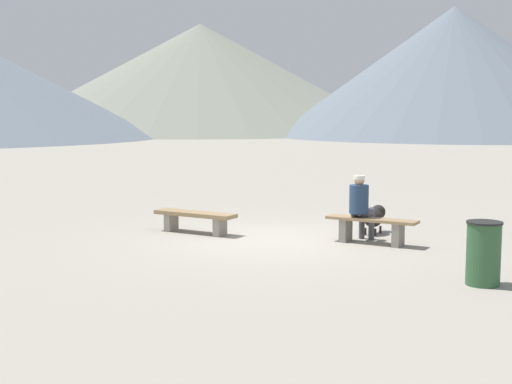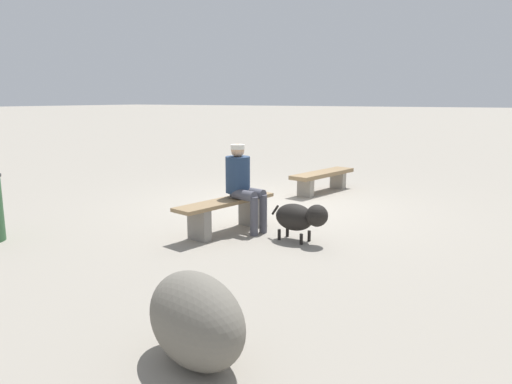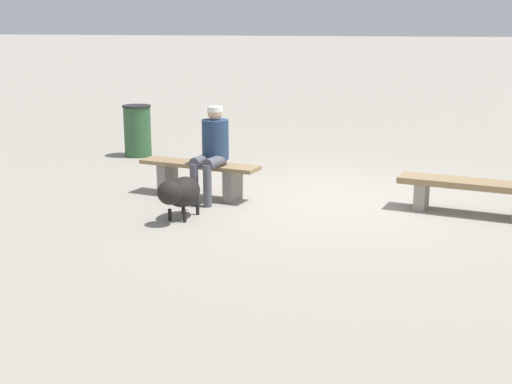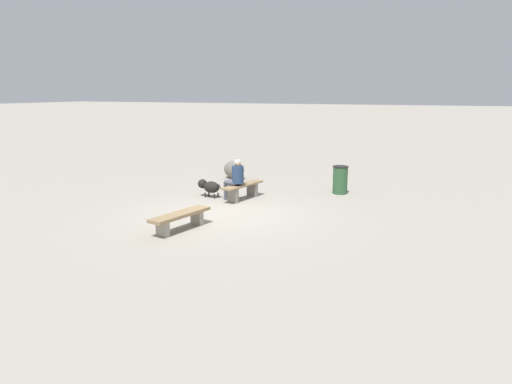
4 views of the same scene
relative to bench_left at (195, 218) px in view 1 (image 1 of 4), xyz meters
name	(u,v)px [view 1 (image 1 of 4)]	position (x,y,z in m)	size (l,w,h in m)	color
ground	(273,242)	(1.69, -0.23, -0.34)	(210.00, 210.00, 0.06)	gray
bench_left	(195,218)	(0.00, 0.00, 0.00)	(1.79, 0.74, 0.42)	gray
bench_right	(371,227)	(3.51, -0.01, 0.01)	(1.73, 0.68, 0.47)	gray
seated_person	(361,203)	(3.28, 0.12, 0.42)	(0.43, 0.65, 1.25)	navy
dog	(374,217)	(3.38, 1.09, 0.03)	(0.43, 0.86, 0.54)	black
trash_bin	(484,253)	(5.50, -2.55, 0.14)	(0.50, 0.50, 0.90)	#2D5633
distant_peak_3	(201,78)	(-25.27, 59.55, 5.48)	(43.27, 43.27, 11.59)	gray
distant_peak_4	(453,72)	(1.71, 53.52, 5.42)	(32.27, 32.27, 11.47)	slate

